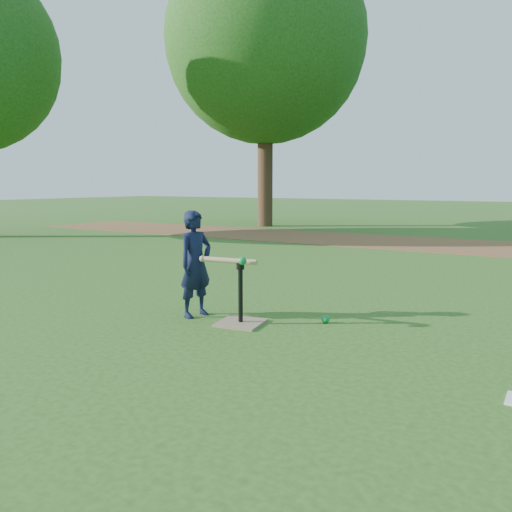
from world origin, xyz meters
The scene contains 7 objects.
ground centered at (0.00, 0.00, 0.00)m, with size 80.00×80.00×0.00m, color #285116.
dirt_strip centered at (0.00, 7.50, 0.01)m, with size 24.00×3.00×0.01m, color brown.
child centered at (-0.90, -0.36, 0.56)m, with size 0.41×0.27×1.12m, color black.
wiffle_ball_ground centered at (0.39, 0.08, 0.04)m, with size 0.08×0.08×0.08m, color #0B8239.
batting_tee centered at (-0.33, -0.38, 0.11)m, with size 0.49×0.49×0.61m.
swing_action centered at (-0.44, -0.42, 0.64)m, with size 0.63×0.17×0.09m.
tree_left centered at (-6.00, 10.00, 5.87)m, with size 6.40×6.40×9.08m.
Camera 1 is at (2.29, -4.46, 1.39)m, focal length 35.00 mm.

